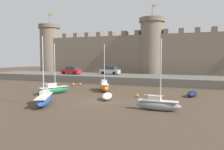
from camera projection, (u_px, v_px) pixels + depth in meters
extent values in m
plane|color=#4C3D2D|center=(99.00, 102.00, 23.64)|extent=(160.00, 160.00, 0.00)
cube|color=#666059|center=(141.00, 79.00, 41.78)|extent=(68.89, 10.00, 1.35)
cube|color=#7A6B5B|center=(152.00, 57.00, 50.73)|extent=(56.89, 2.80, 10.09)
cylinder|color=#7A6B5B|center=(50.00, 52.00, 60.78)|extent=(5.24, 5.24, 12.93)
cylinder|color=#706254|center=(49.00, 27.00, 60.25)|extent=(5.87, 5.87, 1.00)
cylinder|color=#4C4742|center=(49.00, 19.00, 60.10)|extent=(0.10, 0.10, 3.00)
cube|color=yellow|center=(50.00, 15.00, 59.84)|extent=(0.80, 0.04, 0.50)
cylinder|color=#7A6B5B|center=(152.00, 51.00, 50.62)|extent=(5.24, 5.24, 12.93)
cylinder|color=#706254|center=(152.00, 20.00, 50.09)|extent=(5.87, 5.87, 1.00)
cylinder|color=#4C4742|center=(152.00, 11.00, 49.94)|extent=(0.10, 0.10, 3.00)
cube|color=yellow|center=(154.00, 6.00, 49.69)|extent=(0.80, 0.04, 0.50)
cube|color=#746557|center=(67.00, 36.00, 58.48)|extent=(1.10, 2.52, 1.10)
cube|color=#746557|center=(77.00, 36.00, 57.31)|extent=(1.10, 2.52, 1.10)
cube|color=#746557|center=(88.00, 35.00, 56.15)|extent=(1.10, 2.52, 1.10)
cube|color=#746557|center=(100.00, 35.00, 54.98)|extent=(1.10, 2.52, 1.10)
cube|color=#746557|center=(112.00, 34.00, 53.81)|extent=(1.10, 2.52, 1.10)
cube|color=#746557|center=(125.00, 34.00, 52.64)|extent=(1.10, 2.52, 1.10)
cube|color=#746557|center=(138.00, 33.00, 51.47)|extent=(1.10, 2.52, 1.10)
cube|color=#746557|center=(166.00, 32.00, 49.14)|extent=(1.10, 2.52, 1.10)
cube|color=#746557|center=(182.00, 31.00, 47.97)|extent=(1.10, 2.52, 1.10)
cube|color=#746557|center=(197.00, 30.00, 46.80)|extent=(1.10, 2.52, 1.10)
cube|color=#746557|center=(214.00, 30.00, 45.63)|extent=(1.10, 2.52, 1.10)
ellipsoid|color=#234793|center=(44.00, 100.00, 21.87)|extent=(3.46, 5.15, 0.96)
cube|color=silver|center=(44.00, 96.00, 21.84)|extent=(3.01, 4.52, 0.08)
cube|color=silver|center=(45.00, 93.00, 22.20)|extent=(1.37, 1.65, 0.44)
cylinder|color=silver|center=(43.00, 66.00, 21.36)|extent=(0.10, 0.10, 5.85)
cylinder|color=silver|center=(45.00, 90.00, 22.31)|extent=(1.14, 2.10, 0.08)
ellipsoid|color=#141E3D|center=(192.00, 94.00, 26.68)|extent=(1.61, 3.01, 0.71)
ellipsoid|color=navy|center=(192.00, 93.00, 26.68)|extent=(1.28, 2.46, 0.39)
cube|color=beige|center=(192.00, 93.00, 26.50)|extent=(0.86, 0.39, 0.06)
cube|color=beige|center=(195.00, 92.00, 27.60)|extent=(0.59, 0.40, 0.08)
ellipsoid|color=silver|center=(107.00, 96.00, 24.79)|extent=(1.76, 3.10, 0.74)
ellipsoid|color=white|center=(107.00, 96.00, 24.78)|extent=(1.40, 2.53, 0.41)
cube|color=beige|center=(107.00, 95.00, 25.00)|extent=(0.94, 0.42, 0.06)
cube|color=beige|center=(105.00, 97.00, 23.65)|extent=(0.64, 0.42, 0.08)
ellipsoid|color=#1E6B47|center=(54.00, 90.00, 28.77)|extent=(2.87, 4.39, 0.93)
cube|color=silver|center=(54.00, 87.00, 28.74)|extent=(2.50, 3.85, 0.08)
cube|color=silver|center=(51.00, 85.00, 28.50)|extent=(1.13, 1.39, 0.44)
cylinder|color=silver|center=(55.00, 65.00, 28.67)|extent=(0.10, 0.10, 5.66)
cylinder|color=silver|center=(50.00, 84.00, 28.41)|extent=(0.97, 1.81, 0.08)
ellipsoid|color=orange|center=(104.00, 87.00, 31.25)|extent=(3.16, 4.59, 1.12)
cube|color=silver|center=(104.00, 83.00, 31.21)|extent=(2.75, 4.02, 0.08)
cube|color=silver|center=(104.00, 81.00, 31.53)|extent=(1.25, 1.48, 0.44)
cylinder|color=silver|center=(104.00, 64.00, 30.77)|extent=(0.10, 0.10, 5.50)
cylinder|color=silver|center=(104.00, 80.00, 31.63)|extent=(1.05, 1.87, 0.08)
ellipsoid|color=gray|center=(158.00, 105.00, 19.55)|extent=(4.03, 0.98, 0.91)
cube|color=silver|center=(158.00, 101.00, 19.52)|extent=(3.55, 0.84, 0.08)
cube|color=silver|center=(155.00, 98.00, 19.61)|extent=(1.13, 0.61, 0.44)
cylinder|color=silver|center=(161.00, 70.00, 19.24)|extent=(0.10, 0.10, 5.48)
cylinder|color=silver|center=(154.00, 95.00, 19.63)|extent=(1.81, 0.11, 0.08)
sphere|color=orange|center=(73.00, 84.00, 37.09)|extent=(0.52, 0.52, 0.52)
sphere|color=orange|center=(80.00, 84.00, 37.90)|extent=(0.42, 0.42, 0.42)
sphere|color=orange|center=(137.00, 96.00, 26.28)|extent=(0.39, 0.39, 0.39)
cube|color=red|center=(71.00, 71.00, 45.76)|extent=(4.17, 1.89, 0.80)
cube|color=#2D3842|center=(72.00, 68.00, 45.64)|extent=(2.32, 1.60, 0.64)
cylinder|color=black|center=(64.00, 73.00, 45.51)|extent=(0.65, 0.21, 0.64)
cylinder|color=black|center=(69.00, 72.00, 47.06)|extent=(0.65, 0.21, 0.64)
cylinder|color=black|center=(74.00, 73.00, 44.49)|extent=(0.65, 0.21, 0.64)
cylinder|color=black|center=(79.00, 73.00, 46.05)|extent=(0.65, 0.21, 0.64)
cube|color=#B2B5B7|center=(110.00, 71.00, 45.53)|extent=(4.17, 1.89, 0.80)
cube|color=#2D3842|center=(111.00, 68.00, 45.42)|extent=(2.32, 1.60, 0.64)
cylinder|color=black|center=(103.00, 73.00, 45.29)|extent=(0.65, 0.21, 0.64)
cylinder|color=black|center=(106.00, 72.00, 46.84)|extent=(0.65, 0.21, 0.64)
cylinder|color=black|center=(114.00, 73.00, 44.27)|extent=(0.65, 0.21, 0.64)
cylinder|color=black|center=(117.00, 73.00, 45.82)|extent=(0.65, 0.21, 0.64)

